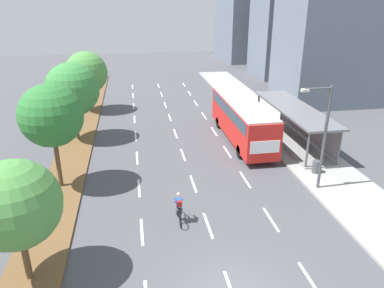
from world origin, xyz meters
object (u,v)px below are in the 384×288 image
(median_tree_second, at_px, (51,116))
(median_tree_third, at_px, (72,90))
(trash_bin, at_px, (316,167))
(bus, at_px, (242,117))
(median_tree_fourth, at_px, (86,73))
(median_tree_nearest, at_px, (15,205))
(bus_shelter, at_px, (296,121))
(streetlight, at_px, (323,132))
(cyclist, at_px, (179,209))

(median_tree_second, xyz_separation_m, median_tree_third, (0.06, 8.38, -0.41))
(median_tree_second, distance_m, trash_bin, 17.36)
(bus, height_order, median_tree_fourth, median_tree_fourth)
(median_tree_nearest, xyz_separation_m, median_tree_second, (-0.01, 8.38, 1.04))
(bus_shelter, height_order, trash_bin, bus_shelter)
(median_tree_fourth, bearing_deg, median_tree_nearest, -90.71)
(median_tree_second, height_order, streetlight, median_tree_second)
(median_tree_third, distance_m, streetlight, 19.39)
(bus_shelter, distance_m, median_tree_nearest, 22.38)
(cyclist, relative_size, trash_bin, 2.14)
(bus, height_order, trash_bin, bus)
(median_tree_nearest, relative_size, median_tree_second, 0.83)
(bus, distance_m, streetlight, 9.46)
(bus_shelter, distance_m, trash_bin, 6.14)
(trash_bin, bearing_deg, bus_shelter, 79.64)
(cyclist, xyz_separation_m, median_tree_third, (-6.84, 13.44, 3.55))
(streetlight, xyz_separation_m, trash_bin, (1.03, 2.00, -3.31))
(median_tree_nearest, distance_m, median_tree_third, 16.77)
(bus, distance_m, trash_bin, 7.87)
(cyclist, bearing_deg, median_tree_second, 143.75)
(bus_shelter, relative_size, bus, 0.99)
(trash_bin, bearing_deg, bus, 114.47)
(median_tree_nearest, distance_m, median_tree_fourth, 25.14)
(median_tree_third, height_order, streetlight, streetlight)
(median_tree_fourth, relative_size, streetlight, 0.94)
(median_tree_second, bearing_deg, median_tree_nearest, -89.95)
(cyclist, bearing_deg, median_tree_fourth, 106.80)
(median_tree_fourth, xyz_separation_m, trash_bin, (16.50, -17.72, -3.51))
(cyclist, xyz_separation_m, median_tree_nearest, (-6.90, -3.31, 2.92))
(median_tree_nearest, distance_m, streetlight, 16.69)
(median_tree_fourth, height_order, streetlight, streetlight)
(median_tree_third, height_order, trash_bin, median_tree_third)
(bus_shelter, bearing_deg, median_tree_fourth, 146.10)
(median_tree_fourth, bearing_deg, median_tree_third, -91.74)
(median_tree_nearest, bearing_deg, trash_bin, 23.80)
(median_tree_third, bearing_deg, trash_bin, -29.13)
(bus_shelter, bearing_deg, streetlight, -104.96)
(bus, xyz_separation_m, median_tree_nearest, (-13.62, -14.45, 1.64))
(median_tree_nearest, bearing_deg, median_tree_third, 89.80)
(cyclist, height_order, median_tree_nearest, median_tree_nearest)
(streetlight, height_order, trash_bin, streetlight)
(bus, bearing_deg, cyclist, -121.09)
(bus, relative_size, streetlight, 1.74)
(bus, bearing_deg, median_tree_fourth, 141.23)
(bus, xyz_separation_m, cyclist, (-6.71, -11.14, -1.28))
(median_tree_second, bearing_deg, bus_shelter, 15.43)
(bus, xyz_separation_m, trash_bin, (3.20, -7.03, -1.49))
(median_tree_second, bearing_deg, median_tree_fourth, 88.91)
(bus, distance_m, median_tree_nearest, 19.92)
(bus, relative_size, median_tree_third, 1.77)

